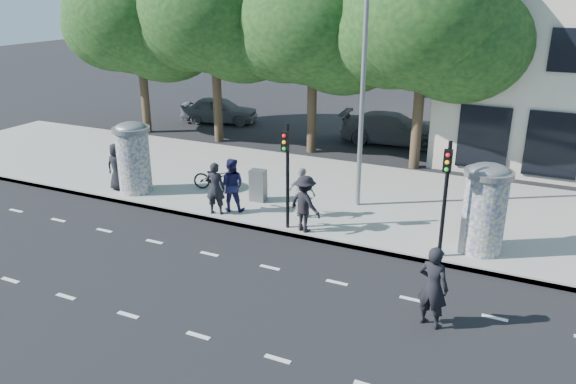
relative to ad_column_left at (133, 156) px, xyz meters
The scene contains 25 objects.
ground 8.63m from the ad_column_left, 32.01° to the right, with size 120.00×120.00×0.00m, color black.
sidewalk 7.94m from the ad_column_left, 22.62° to the left, with size 40.00×8.00×0.15m, color gray.
curb 7.41m from the ad_column_left, ahead, with size 40.00×0.10×0.16m, color slate.
lane_dash_near 9.95m from the ad_column_left, 42.94° to the right, with size 32.00×0.12×0.01m, color silver.
lane_dash_far 7.99m from the ad_column_left, 23.29° to the right, with size 32.00×0.12×0.01m, color silver.
ad_column_left is the anchor object (origin of this frame).
ad_column_right 12.40m from the ad_column_left, ahead, with size 1.36×1.36×2.65m.
traffic_pole_near 6.67m from the ad_column_left, ahead, with size 0.22×0.31×3.40m.
traffic_pole_far 11.44m from the ad_column_left, ahead, with size 0.22×0.31×3.40m.
street_lamp 8.90m from the ad_column_left, 14.94° to the left, with size 0.25×0.93×8.00m.
tree_far_left 10.92m from the ad_column_left, 125.94° to the left, with size 7.20×7.20×9.26m.
tree_mid_left 9.50m from the ad_column_left, 99.23° to the left, with size 7.20×7.20×9.57m.
tree_near_left 10.07m from the ad_column_left, 65.71° to the left, with size 6.80×6.80×8.97m.
tree_center 12.62m from the ad_column_left, 41.88° to the left, with size 7.00×7.00×9.30m.
ped_a 0.85m from the ad_column_left, behind, with size 0.89×0.58×1.82m, color black.
ped_b 3.98m from the ad_column_left, ahead, with size 0.66×0.43×1.81m, color black.
ped_c 4.26m from the ad_column_left, ahead, with size 0.90×0.70×1.86m, color #1F1E4C.
ped_d 7.24m from the ad_column_left, ahead, with size 1.18×0.68×1.82m, color black.
ped_e 6.69m from the ad_column_left, ahead, with size 1.00×0.57×1.70m, color #9A9A9D.
man_road 12.52m from the ad_column_left, 18.81° to the right, with size 0.73×0.48×2.00m, color black.
bicycle 3.18m from the ad_column_left, 28.75° to the left, with size 1.85×0.64×0.97m, color black.
cabinet_left 4.82m from the ad_column_left, 12.91° to the left, with size 0.55×0.40×1.15m, color slate.
cabinet_right 12.11m from the ad_column_left, ahead, with size 0.53×0.38×1.10m, color slate.
car_left 12.08m from the ad_column_left, 106.54° to the left, with size 4.36×1.76×1.49m, color slate.
car_right 13.26m from the ad_column_left, 59.12° to the left, with size 5.24×2.13×1.52m, color #585A5F.
Camera 1 is at (6.40, -11.09, 7.43)m, focal length 35.00 mm.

